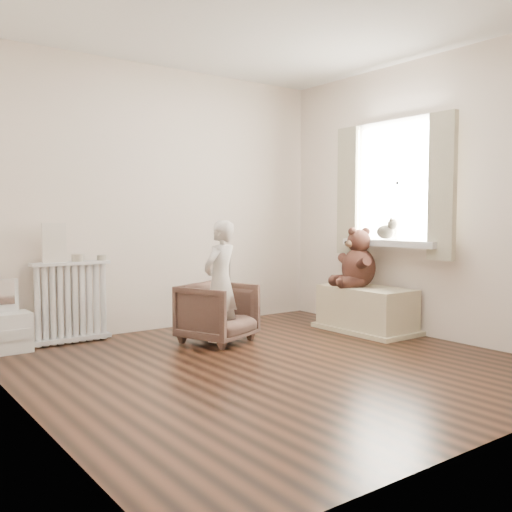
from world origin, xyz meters
TOP-DOWN VIEW (x-y plane):
  - floor at (0.00, 0.00)m, footprint 3.60×3.60m
  - ceiling at (0.00, 0.00)m, footprint 3.60×3.60m
  - back_wall at (0.00, 1.80)m, footprint 3.60×0.02m
  - front_wall at (0.00, -1.80)m, footprint 3.60×0.02m
  - left_wall at (-1.80, 0.00)m, footprint 0.02×3.60m
  - right_wall at (1.80, 0.00)m, footprint 0.02×3.60m
  - window at (1.76, 0.30)m, footprint 0.03×0.90m
  - window_sill at (1.67, 0.30)m, footprint 0.22×1.10m
  - curtain_left at (1.65, -0.27)m, footprint 0.06×0.26m
  - curtain_right at (1.65, 0.87)m, footprint 0.06×0.26m
  - radiator at (-0.99, 1.68)m, footprint 0.69×0.13m
  - paper_doll at (-1.12, 1.68)m, footprint 0.21×0.02m
  - tin_a at (-0.92, 1.68)m, footprint 0.11×0.11m
  - tin_b at (-0.70, 1.68)m, footprint 0.09×0.09m
  - toy_vanity at (-1.55, 1.65)m, footprint 0.38×0.27m
  - armchair at (0.08, 0.94)m, footprint 0.74×0.75m
  - child at (0.08, 0.89)m, footprint 0.46×0.38m
  - toy_bench at (1.52, 0.48)m, footprint 0.49×0.92m
  - teddy_bear at (1.52, 0.59)m, footprint 0.56×0.49m
  - plush_cat at (1.66, 0.37)m, footprint 0.20×0.27m

SIDE VIEW (x-z plane):
  - floor at x=0.00m, z-range -0.01..0.01m
  - toy_bench at x=1.52m, z-range -0.02..0.42m
  - armchair at x=0.08m, z-range 0.00..0.53m
  - toy_vanity at x=-1.55m, z-range -0.03..0.58m
  - radiator at x=-0.99m, z-range 0.03..0.75m
  - child at x=0.08m, z-range 0.02..1.09m
  - teddy_bear at x=1.52m, z-range 0.38..0.96m
  - tin_b at x=-0.70m, z-range 0.73..0.77m
  - tin_a at x=-0.92m, z-range 0.73..0.79m
  - window_sill at x=1.67m, z-range 0.84..0.90m
  - paper_doll at x=-1.12m, z-range 0.73..1.07m
  - plush_cat at x=1.66m, z-range 0.89..1.11m
  - back_wall at x=0.00m, z-range 0.00..2.60m
  - front_wall at x=0.00m, z-range 0.00..2.60m
  - left_wall at x=-1.80m, z-range 0.00..2.60m
  - right_wall at x=1.80m, z-range 0.00..2.60m
  - curtain_left at x=1.65m, z-range 0.74..2.04m
  - curtain_right at x=1.65m, z-range 0.74..2.04m
  - window at x=1.76m, z-range 0.90..2.00m
  - ceiling at x=0.00m, z-range 2.60..2.60m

